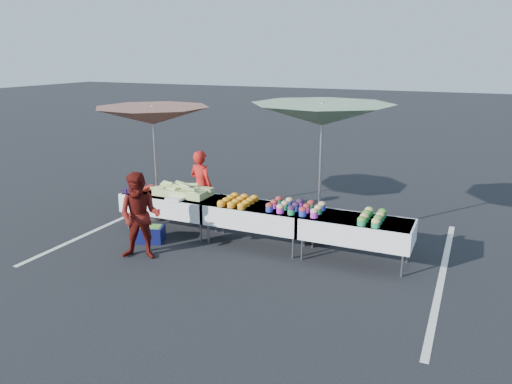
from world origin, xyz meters
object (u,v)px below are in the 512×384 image
at_px(table_right, 356,228).
at_px(vendor, 201,186).
at_px(table_center, 256,214).
at_px(table_left, 171,202).
at_px(customer, 140,216).
at_px(umbrella_right, 322,116).
at_px(umbrella_left, 153,116).
at_px(storage_bin, 151,234).

height_order(table_right, vendor, vendor).
bearing_deg(table_center, table_left, 180.00).
distance_m(table_center, vendor, 1.75).
relative_size(customer, umbrella_right, 0.50).
distance_m(customer, umbrella_left, 2.52).
height_order(umbrella_left, storage_bin, umbrella_left).
xyz_separation_m(table_center, vendor, (-1.57, 0.77, 0.16)).
bearing_deg(umbrella_left, table_left, -37.45).
bearing_deg(umbrella_right, customer, -142.24).
height_order(table_left, umbrella_right, umbrella_right).
xyz_separation_m(umbrella_left, umbrella_right, (3.48, 0.08, 0.18)).
height_order(table_left, customer, customer).
relative_size(vendor, customer, 1.00).
distance_m(table_right, storage_bin, 3.72).
bearing_deg(customer, table_right, 2.94).
relative_size(table_right, vendor, 1.25).
bearing_deg(umbrella_right, table_left, -167.54).
relative_size(table_center, vendor, 1.25).
bearing_deg(customer, table_center, 22.18).
xyz_separation_m(table_left, table_right, (3.60, 0.00, 0.00)).
height_order(table_right, umbrella_right, umbrella_right).
xyz_separation_m(vendor, customer, (0.04, -2.09, 0.00)).
distance_m(table_right, umbrella_left, 4.61).
distance_m(table_right, customer, 3.58).
height_order(table_left, table_right, same).
bearing_deg(table_left, umbrella_right, 12.46).
distance_m(table_left, umbrella_right, 3.33).
distance_m(vendor, storage_bin, 1.56).
relative_size(table_left, umbrella_right, 0.62).
xyz_separation_m(table_center, customer, (-1.53, -1.33, 0.16)).
distance_m(table_left, storage_bin, 0.78).
height_order(customer, storage_bin, customer).
height_order(table_left, storage_bin, table_left).
bearing_deg(umbrella_left, table_right, -7.11).
relative_size(table_center, umbrella_left, 0.64).
distance_m(vendor, customer, 2.09).
height_order(table_right, umbrella_left, umbrella_left).
bearing_deg(umbrella_right, umbrella_left, -178.73).
bearing_deg(umbrella_left, umbrella_right, 1.27).
distance_m(umbrella_left, umbrella_right, 3.48).
relative_size(table_right, umbrella_left, 0.64).
height_order(table_center, table_right, same).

